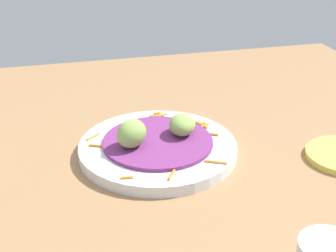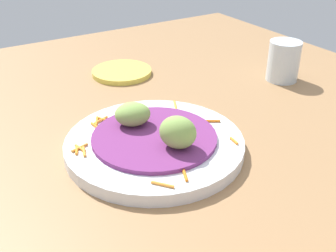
# 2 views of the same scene
# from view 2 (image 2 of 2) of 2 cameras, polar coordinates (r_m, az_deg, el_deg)

# --- Properties ---
(table_surface) EXTENTS (1.10, 1.10, 0.02)m
(table_surface) POSITION_cam_2_polar(r_m,az_deg,el_deg) (0.67, -1.31, -1.03)
(table_surface) COLOR #936D47
(table_surface) RESTS_ON ground
(main_plate) EXTENTS (0.26, 0.26, 0.02)m
(main_plate) POSITION_cam_2_polar(r_m,az_deg,el_deg) (0.61, -1.88, -2.57)
(main_plate) COLOR silver
(main_plate) RESTS_ON table_surface
(cabbage_bed) EXTENTS (0.18, 0.18, 0.01)m
(cabbage_bed) POSITION_cam_2_polar(r_m,az_deg,el_deg) (0.60, -1.90, -1.54)
(cabbage_bed) COLOR #702D6B
(cabbage_bed) RESTS_ON main_plate
(carrot_garnish) EXTENTS (0.23, 0.22, 0.00)m
(carrot_garnish) POSITION_cam_2_polar(r_m,az_deg,el_deg) (0.61, -4.96, -1.13)
(carrot_garnish) COLOR orange
(carrot_garnish) RESTS_ON main_plate
(guac_scoop_left) EXTENTS (0.06, 0.07, 0.05)m
(guac_scoop_left) POSITION_cam_2_polar(r_m,az_deg,el_deg) (0.56, 1.37, -0.88)
(guac_scoop_left) COLOR #84A851
(guac_scoop_left) RESTS_ON cabbage_bed
(guac_scoop_center) EXTENTS (0.07, 0.06, 0.04)m
(guac_scoop_center) POSITION_cam_2_polar(r_m,az_deg,el_deg) (0.62, -4.92, 1.65)
(guac_scoop_center) COLOR #84A851
(guac_scoop_center) RESTS_ON cabbage_bed
(side_plate_small) EXTENTS (0.12, 0.12, 0.01)m
(side_plate_small) POSITION_cam_2_polar(r_m,az_deg,el_deg) (0.88, -6.41, 7.44)
(side_plate_small) COLOR #E0CC4C
(side_plate_small) RESTS_ON table_surface
(water_glass) EXTENTS (0.06, 0.06, 0.08)m
(water_glass) POSITION_cam_2_polar(r_m,az_deg,el_deg) (0.87, 15.70, 8.66)
(water_glass) COLOR silver
(water_glass) RESTS_ON table_surface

